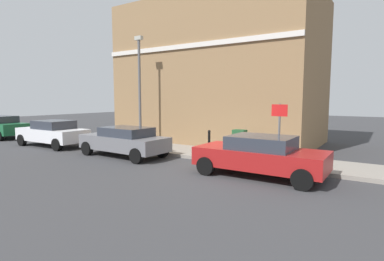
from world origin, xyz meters
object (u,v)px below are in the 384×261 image
(car_white, at_px, (53,133))
(bollard_near_cabinet, at_px, (209,140))
(car_grey, at_px, (124,141))
(car_green, at_px, (0,126))
(car_red, at_px, (260,155))
(utility_cabinet, at_px, (239,144))
(street_sign, at_px, (279,125))
(lamppost, at_px, (140,86))

(car_white, xyz_separation_m, bollard_near_cabinet, (2.41, -8.57, -0.04))
(car_grey, height_order, car_green, car_green)
(car_red, distance_m, utility_cabinet, 2.84)
(car_white, height_order, utility_cabinet, car_white)
(utility_cabinet, distance_m, street_sign, 2.31)
(bollard_near_cabinet, bearing_deg, lamppost, 90.22)
(car_white, bearing_deg, lamppost, -152.31)
(street_sign, bearing_deg, utility_cabinet, 68.46)
(car_red, bearing_deg, lamppost, -17.03)
(lamppost, bearing_deg, car_green, 101.70)
(utility_cabinet, bearing_deg, car_grey, 115.42)
(bollard_near_cabinet, relative_size, street_sign, 0.45)
(car_red, relative_size, car_grey, 0.99)
(lamppost, bearing_deg, street_sign, -96.24)
(car_white, bearing_deg, car_green, -3.12)
(car_white, bearing_deg, car_grey, 179.50)
(car_green, distance_m, utility_cabinet, 16.60)
(car_grey, distance_m, car_green, 11.79)
(car_green, relative_size, bollard_near_cabinet, 4.21)
(street_sign, height_order, lamppost, lamppost)
(car_red, xyz_separation_m, street_sign, (1.45, -0.17, 0.93))
(street_sign, distance_m, lamppost, 8.00)
(car_red, height_order, bollard_near_cabinet, car_red)
(car_grey, distance_m, lamppost, 3.65)
(utility_cabinet, bearing_deg, car_white, 102.83)
(car_green, distance_m, street_sign, 18.48)
(utility_cabinet, distance_m, bollard_near_cabinet, 1.57)
(car_green, bearing_deg, car_white, 177.57)
(car_grey, xyz_separation_m, car_green, (0.11, 11.79, 0.05))
(utility_cabinet, bearing_deg, street_sign, -111.54)
(bollard_near_cabinet, bearing_deg, street_sign, -103.86)
(car_green, relative_size, utility_cabinet, 3.81)
(car_red, xyz_separation_m, car_grey, (-0.01, 6.45, -0.01))
(car_white, height_order, car_green, car_green)
(car_white, height_order, lamppost, lamppost)
(car_green, relative_size, lamppost, 0.77)
(car_green, bearing_deg, car_red, 178.99)
(car_white, relative_size, bollard_near_cabinet, 4.17)
(utility_cabinet, bearing_deg, car_red, -141.45)
(car_green, height_order, street_sign, street_sign)
(car_grey, relative_size, utility_cabinet, 3.80)
(car_grey, height_order, street_sign, street_sign)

